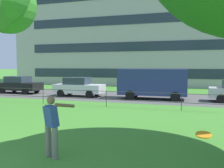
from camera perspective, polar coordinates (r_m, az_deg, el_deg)
street_strip at (r=21.19m, az=3.74°, el=-2.75°), size 80.00×7.21×0.01m
park_fence at (r=15.92m, az=-1.27°, el=-2.57°), size 35.40×0.04×1.00m
person_thrower at (r=7.35m, az=-12.96°, el=-8.58°), size 0.73×0.71×1.68m
frisbee at (r=4.81m, az=19.27°, el=-10.35°), size 0.27×0.27×0.08m
car_black_left at (r=25.21m, az=-19.50°, el=-0.13°), size 4.02×1.85×1.54m
car_white_far_right at (r=21.53m, az=-7.23°, el=-0.60°), size 4.02×1.86×1.54m
panel_van_center at (r=19.75m, az=8.87°, el=0.40°), size 5.07×2.25×2.24m
apartment_building_background at (r=38.37m, az=10.11°, el=12.33°), size 36.98×14.75×16.17m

